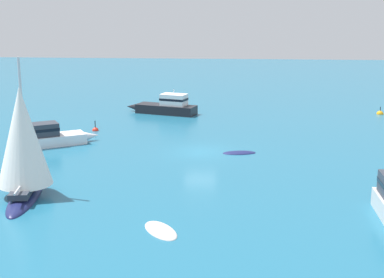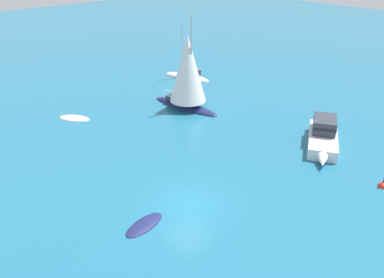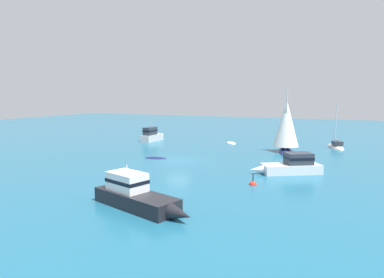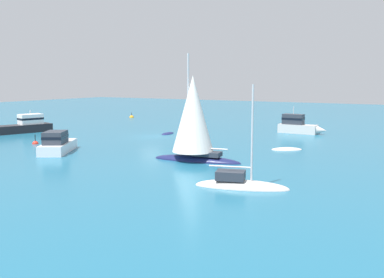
{
  "view_description": "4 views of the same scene",
  "coord_description": "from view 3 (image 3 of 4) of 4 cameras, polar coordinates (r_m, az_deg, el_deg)",
  "views": [
    {
      "loc": [
        -2.69,
        42.45,
        11.36
      ],
      "look_at": [
        0.39,
        3.55,
        1.9
      ],
      "focal_mm": 51.35,
      "sensor_mm": 36.0,
      "label": 1
    },
    {
      "loc": [
        -12.92,
        -14.45,
        14.03
      ],
      "look_at": [
        3.11,
        3.14,
        2.1
      ],
      "focal_mm": 37.39,
      "sensor_mm": 36.0,
      "label": 2
    },
    {
      "loc": [
        17.06,
        -33.92,
        7.32
      ],
      "look_at": [
        1.04,
        1.4,
        2.37
      ],
      "focal_mm": 31.85,
      "sensor_mm": 36.0,
      "label": 3
    },
    {
      "loc": [
        39.06,
        28.12,
        6.45
      ],
      "look_at": [
        8.61,
        10.38,
        1.51
      ],
      "focal_mm": 39.96,
      "sensor_mm": 36.0,
      "label": 4
    }
  ],
  "objects": [
    {
      "name": "motor_cruiser",
      "position": [
        55.73,
        -6.65,
        0.63
      ],
      "size": [
        1.67,
        5.69,
        3.19
      ],
      "rotation": [
        0.0,
        0.0,
        1.55
      ],
      "color": "silver",
      "rests_on": "ground"
    },
    {
      "name": "sloop",
      "position": [
        45.99,
        15.49,
        1.87
      ],
      "size": [
        3.74,
        7.46,
        8.91
      ],
      "rotation": [
        0.0,
        0.0,
        4.86
      ],
      "color": "#191E4C",
      "rests_on": "ground"
    },
    {
      "name": "motor_cruiser_1",
      "position": [
        33.7,
        16.3,
        -4.25
      ],
      "size": [
        6.53,
        4.75,
        1.95
      ],
      "rotation": [
        0.0,
        0.0,
        3.69
      ],
      "color": "white",
      "rests_on": "ground"
    },
    {
      "name": "channel_buoy",
      "position": [
        28.82,
        10.16,
        -7.53
      ],
      "size": [
        0.61,
        0.61,
        1.26
      ],
      "color": "red",
      "rests_on": "ground"
    },
    {
      "name": "motor_cruiser_2",
      "position": [
        22.95,
        -9.35,
        -9.25
      ],
      "size": [
        8.19,
        3.91,
        2.71
      ],
      "rotation": [
        0.0,
        0.0,
        5.98
      ],
      "color": "black",
      "rests_on": "ground"
    },
    {
      "name": "dinghy",
      "position": [
        40.31,
        -6.1,
        -3.23
      ],
      "size": [
        2.81,
        1.58,
        0.31
      ],
      "rotation": [
        0.0,
        0.0,
        3.33
      ],
      "color": "#191E4C",
      "rests_on": "ground"
    },
    {
      "name": "sailboat",
      "position": [
        52.47,
        22.95,
        -1.2
      ],
      "size": [
        3.23,
        5.93,
        6.61
      ],
      "rotation": [
        0.0,
        0.0,
        1.86
      ],
      "color": "silver",
      "rests_on": "ground"
    },
    {
      "name": "tender",
      "position": [
        53.03,
        6.56,
        -0.71
      ],
      "size": [
        2.63,
        3.08,
        0.42
      ],
      "rotation": [
        0.0,
        0.0,
        2.15
      ],
      "color": "silver",
      "rests_on": "ground"
    },
    {
      "name": "ground_plane",
      "position": [
        38.66,
        -2.27,
        -3.64
      ],
      "size": [
        160.0,
        160.0,
        0.0
      ],
      "primitive_type": "plane",
      "color": "#1E607F"
    }
  ]
}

